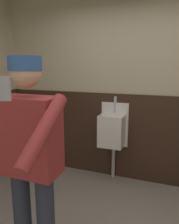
{
  "coord_description": "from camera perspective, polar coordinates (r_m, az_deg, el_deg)",
  "views": [
    {
      "loc": [
        0.48,
        -1.52,
        1.68
      ],
      "look_at": [
        -0.25,
        0.38,
        1.25
      ],
      "focal_mm": 35.66,
      "sensor_mm": 36.0,
      "label": 1
    }
  ],
  "objects": [
    {
      "name": "person",
      "position": [
        1.74,
        -15.12,
        -10.37
      ],
      "size": [
        0.67,
        0.6,
        1.74
      ],
      "color": "#2D3342",
      "rests_on": "ground_plane"
    },
    {
      "name": "wall_back",
      "position": [
        3.25,
        12.35,
        5.96
      ],
      "size": [
        4.73,
        0.12,
        2.71
      ],
      "primitive_type": "cube",
      "color": "beige",
      "rests_on": "ground_plane"
    },
    {
      "name": "wainscot_band_back",
      "position": [
        3.32,
        11.6,
        -6.59
      ],
      "size": [
        4.13,
        0.03,
        1.28
      ],
      "primitive_type": "cube",
      "color": "#382319",
      "rests_on": "ground_plane"
    },
    {
      "name": "urinal_solo",
      "position": [
        3.2,
        5.92,
        -4.49
      ],
      "size": [
        0.4,
        0.34,
        1.24
      ],
      "color": "white",
      "rests_on": "ground_plane"
    },
    {
      "name": "cell_phone",
      "position": [
        1.06,
        -21.18,
        5.65
      ],
      "size": [
        0.06,
        0.03,
        0.11
      ],
      "primitive_type": "cube",
      "rotation": [
        0.0,
        0.0,
        0.17
      ],
      "color": "#A5A8B2"
    }
  ]
}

